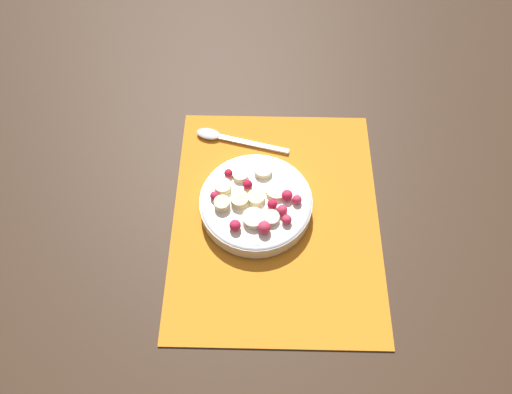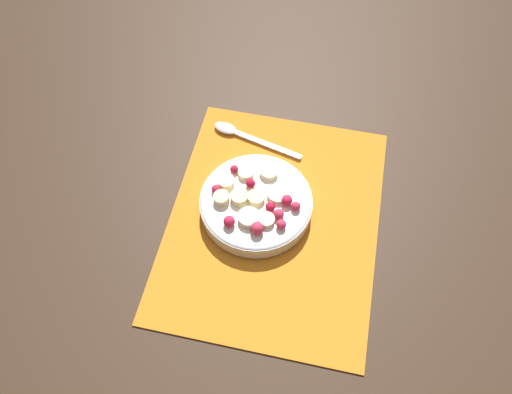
% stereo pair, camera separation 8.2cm
% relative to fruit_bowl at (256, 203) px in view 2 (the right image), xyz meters
% --- Properties ---
extents(ground_plane, '(3.00, 3.00, 0.00)m').
position_rel_fruit_bowl_xyz_m(ground_plane, '(0.01, 0.03, -0.03)').
color(ground_plane, '#382619').
extents(placemat, '(0.44, 0.35, 0.01)m').
position_rel_fruit_bowl_xyz_m(placemat, '(0.01, 0.03, -0.02)').
color(placemat, orange).
rests_on(placemat, ground_plane).
extents(fruit_bowl, '(0.19, 0.19, 0.05)m').
position_rel_fruit_bowl_xyz_m(fruit_bowl, '(0.00, 0.00, 0.00)').
color(fruit_bowl, silver).
rests_on(fruit_bowl, placemat).
extents(spoon, '(0.06, 0.18, 0.01)m').
position_rel_fruit_bowl_xyz_m(spoon, '(-0.15, -0.06, -0.02)').
color(spoon, silver).
rests_on(spoon, placemat).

